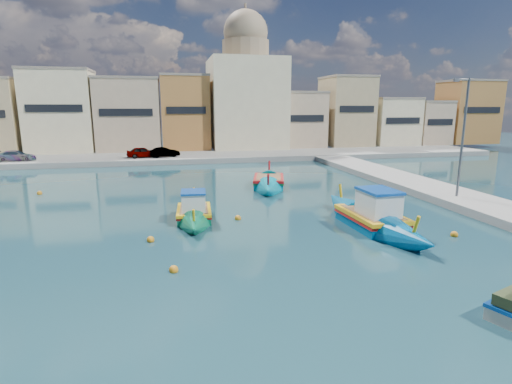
{
  "coord_description": "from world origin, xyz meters",
  "views": [
    {
      "loc": [
        -0.85,
        -16.14,
        6.28
      ],
      "look_at": [
        4.0,
        6.0,
        1.4
      ],
      "focal_mm": 28.0,
      "sensor_mm": 36.0,
      "label": 1
    }
  ],
  "objects_px": {
    "luzzu_turquoise_cabin": "(372,220)",
    "luzzu_cyan_mid": "(269,183)",
    "quay_street_lamp": "(462,137)",
    "luzzu_blue_cabin": "(194,214)",
    "church_block": "(246,91)"
  },
  "relations": [
    {
      "from": "luzzu_cyan_mid",
      "to": "luzzu_blue_cabin",
      "type": "bearing_deg",
      "value": -127.78
    },
    {
      "from": "church_block",
      "to": "luzzu_turquoise_cabin",
      "type": "height_order",
      "value": "church_block"
    },
    {
      "from": "church_block",
      "to": "quay_street_lamp",
      "type": "distance_m",
      "value": 35.04
    },
    {
      "from": "quay_street_lamp",
      "to": "church_block",
      "type": "bearing_deg",
      "value": 102.35
    },
    {
      "from": "luzzu_turquoise_cabin",
      "to": "quay_street_lamp",
      "type": "bearing_deg",
      "value": 24.18
    },
    {
      "from": "church_block",
      "to": "luzzu_turquoise_cabin",
      "type": "relative_size",
      "value": 1.85
    },
    {
      "from": "luzzu_turquoise_cabin",
      "to": "luzzu_cyan_mid",
      "type": "relative_size",
      "value": 1.06
    },
    {
      "from": "church_block",
      "to": "luzzu_cyan_mid",
      "type": "xyz_separation_m",
      "value": [
        -3.16,
        -25.79,
        -8.11
      ]
    },
    {
      "from": "church_block",
      "to": "luzzu_cyan_mid",
      "type": "bearing_deg",
      "value": -96.99
    },
    {
      "from": "church_block",
      "to": "luzzu_turquoise_cabin",
      "type": "distance_m",
      "value": 38.41
    },
    {
      "from": "quay_street_lamp",
      "to": "luzzu_cyan_mid",
      "type": "xyz_separation_m",
      "value": [
        -10.61,
        8.21,
        -4.04
      ]
    },
    {
      "from": "luzzu_turquoise_cabin",
      "to": "church_block",
      "type": "bearing_deg",
      "value": 89.26
    },
    {
      "from": "luzzu_turquoise_cabin",
      "to": "luzzu_cyan_mid",
      "type": "bearing_deg",
      "value": 102.81
    },
    {
      "from": "luzzu_turquoise_cabin",
      "to": "luzzu_blue_cabin",
      "type": "height_order",
      "value": "luzzu_turquoise_cabin"
    },
    {
      "from": "luzzu_cyan_mid",
      "to": "church_block",
      "type": "bearing_deg",
      "value": 83.01
    }
  ]
}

